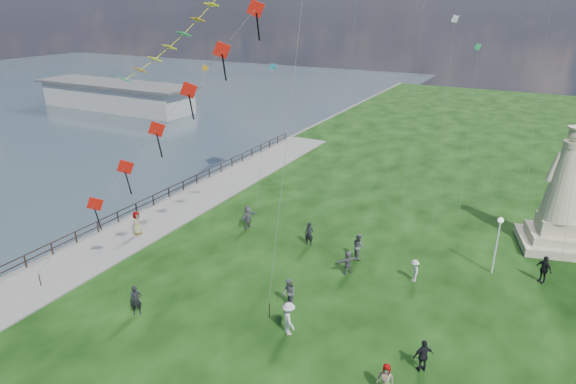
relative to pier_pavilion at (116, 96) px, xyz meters
The scene contains 18 objects.
waterfront 49.44m from the pier_pavilion, 41.92° to the right, with size 200.00×200.00×1.51m.
pier_pavilion is the anchor object (origin of this frame).
statue 69.83m from the pier_pavilion, 18.53° to the right, with size 5.27×5.27×8.80m.
lamppost 68.89m from the pier_pavilion, 24.10° to the right, with size 0.37×0.37×3.95m.
person_0 62.27m from the pier_pavilion, 42.71° to the right, with size 0.64×0.42×1.77m, color black.
person_1 64.98m from the pier_pavilion, 35.37° to the right, with size 0.86×0.53×1.77m, color #595960.
person_2 67.16m from the pier_pavilion, 36.31° to the right, with size 1.21×0.63×1.88m, color silver.
person_3 72.55m from the pier_pavilion, 32.74° to the right, with size 1.01×0.52×1.73m, color black.
person_4 72.82m from the pier_pavilion, 34.68° to the right, with size 0.76×0.46×1.55m, color #595960.
person_5 54.19m from the pier_pavilion, 33.37° to the right, with size 1.70×0.73×1.83m, color #595960.
person_6 59.04m from the pier_pavilion, 30.79° to the right, with size 0.65×0.43×1.78m, color black.
person_7 62.42m from the pier_pavilion, 29.12° to the right, with size 0.90×0.55×1.85m, color #595960.
person_8 66.56m from the pier_pavilion, 28.23° to the right, with size 0.95×0.49×1.48m, color silver.
person_9 71.40m from the pier_pavilion, 22.90° to the right, with size 1.06×0.54×1.81m, color black.
person_10 52.00m from the pier_pavilion, 42.06° to the right, with size 0.89×0.55×1.82m, color #595960.
person_11 63.56m from the pier_pavilion, 30.80° to the right, with size 1.47×0.63×1.59m, color #595960.
red_kite_train 59.16m from the pier_pavilion, 39.68° to the right, with size 10.93×9.35×16.58m.
small_kites 58.15m from the pier_pavilion, 19.49° to the right, with size 31.07×14.09×26.08m.
Camera 1 is at (11.96, -16.34, 16.32)m, focal length 30.00 mm.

